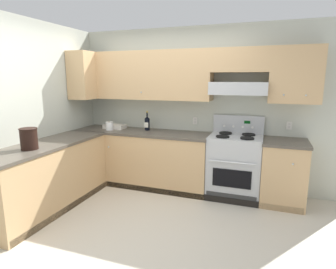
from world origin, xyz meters
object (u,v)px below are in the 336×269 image
(bucket, at_px, (29,138))
(bowl, at_px, (115,127))
(paper_towel_roll, at_px, (109,126))
(stove, at_px, (234,166))
(wine_bottle, at_px, (147,123))

(bucket, bearing_deg, bowl, 81.67)
(bowl, xyz_separation_m, paper_towel_roll, (-0.01, -0.15, 0.05))
(stove, bearing_deg, wine_bottle, 175.85)
(stove, relative_size, bucket, 4.59)
(bowl, bearing_deg, wine_bottle, 4.78)
(paper_towel_roll, bearing_deg, bucket, -98.77)
(stove, xyz_separation_m, bucket, (-2.28, -1.56, 0.57))
(bucket, relative_size, paper_towel_roll, 1.90)
(wine_bottle, distance_m, bowl, 0.60)
(stove, bearing_deg, paper_towel_roll, -177.33)
(wine_bottle, bearing_deg, bowl, -175.22)
(paper_towel_roll, bearing_deg, bowl, 85.92)
(stove, height_order, wine_bottle, wine_bottle)
(bowl, height_order, bucket, bucket)
(wine_bottle, xyz_separation_m, bucket, (-0.82, -1.66, 0.02))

